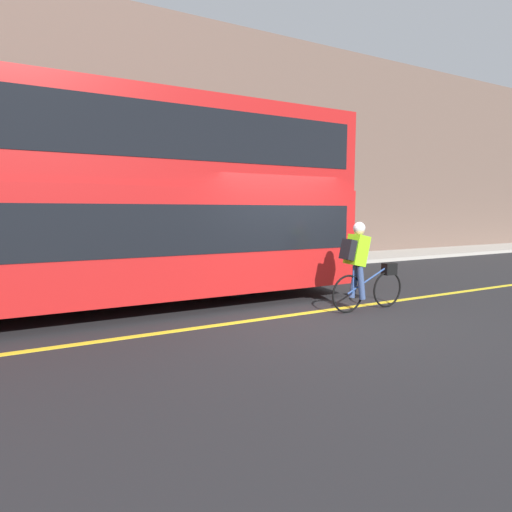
# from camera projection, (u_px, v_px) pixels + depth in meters

# --- Properties ---
(ground_plane) EXTENTS (80.00, 80.00, 0.00)m
(ground_plane) POSITION_uv_depth(u_px,v_px,m) (302.00, 313.00, 7.14)
(ground_plane) COLOR #232326
(road_center_line) EXTENTS (50.00, 0.14, 0.01)m
(road_center_line) POSITION_uv_depth(u_px,v_px,m) (303.00, 313.00, 7.12)
(road_center_line) COLOR yellow
(road_center_line) RESTS_ON ground_plane
(sidewalk_curb) EXTENTS (60.00, 2.33, 0.13)m
(sidewalk_curb) POSITION_uv_depth(u_px,v_px,m) (197.00, 268.00, 12.39)
(sidewalk_curb) COLOR #A8A399
(sidewalk_curb) RESTS_ON ground_plane
(building_facade) EXTENTS (60.00, 0.30, 8.07)m
(building_facade) POSITION_uv_depth(u_px,v_px,m) (182.00, 144.00, 13.12)
(building_facade) COLOR brown
(building_facade) RESTS_ON ground_plane
(bus) EXTENTS (11.35, 2.50, 3.82)m
(bus) POSITION_uv_depth(u_px,v_px,m) (47.00, 193.00, 6.78)
(bus) COLOR black
(bus) RESTS_ON ground_plane
(cyclist_on_bike) EXTENTS (1.65, 0.32, 1.63)m
(cyclist_on_bike) POSITION_uv_depth(u_px,v_px,m) (362.00, 264.00, 7.22)
(cyclist_on_bike) COLOR black
(cyclist_on_bike) RESTS_ON ground_plane
(trash_bin) EXTENTS (0.56, 0.56, 0.90)m
(trash_bin) POSITION_uv_depth(u_px,v_px,m) (182.00, 253.00, 12.01)
(trash_bin) COLOR #262628
(trash_bin) RESTS_ON sidewalk_curb
(street_sign_post) EXTENTS (0.36, 0.09, 2.47)m
(street_sign_post) POSITION_uv_depth(u_px,v_px,m) (12.00, 224.00, 9.96)
(street_sign_post) COLOR #59595B
(street_sign_post) RESTS_ON sidewalk_curb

